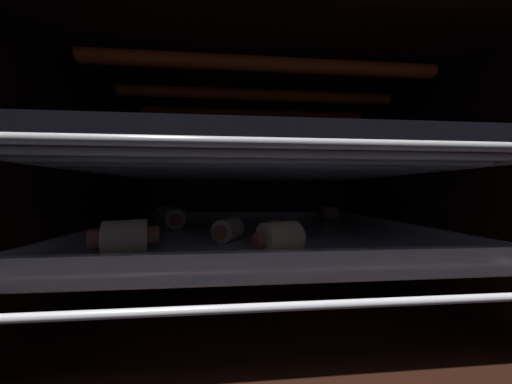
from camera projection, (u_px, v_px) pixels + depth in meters
ground_plane at (259, 298)px, 36.95cm from camera, size 56.90×51.17×1.20cm
oven_wall_back at (250, 190)px, 61.80cm from camera, size 56.90×1.20×34.19cm
oven_wall_left at (77, 189)px, 34.57cm from camera, size 1.20×48.77×34.19cm
oven_wall_right at (420, 189)px, 39.23cm from camera, size 1.20×48.77×34.19cm
oven_ceiling at (259, 80)px, 36.85cm from camera, size 56.90×51.17×1.20cm
heating_element at (259, 95)px, 36.85cm from camera, size 43.60×19.63×1.74cm
oven_rack_lower at (259, 239)px, 36.92cm from camera, size 51.86×47.80×0.58cm
baking_tray_lower at (259, 233)px, 36.92cm from camera, size 45.81×37.12×2.49cm
pig_in_blanket_lower_0 at (329, 213)px, 52.41cm from camera, size 4.80×3.21×2.73cm
pig_in_blanket_lower_1 at (278, 231)px, 28.82cm from camera, size 3.00×5.50×2.49cm
pig_in_blanket_lower_2 at (166, 213)px, 49.38cm from camera, size 4.73×5.53×3.03cm
pig_in_blanket_lower_3 at (280, 238)px, 22.69cm from camera, size 5.68×4.51×3.25cm
pig_in_blanket_lower_4 at (177, 218)px, 39.46cm from camera, size 3.80×5.96×3.30cm
pig_in_blanket_lower_5 at (228, 230)px, 28.97cm from camera, size 4.13×5.14×2.83cm
pig_in_blanket_lower_6 at (126, 237)px, 23.11cm from camera, size 6.50×4.50×3.36cm
oven_rack_upper at (259, 172)px, 36.89cm from camera, size 52.04×47.80×0.76cm
baking_tray_upper at (259, 165)px, 36.89cm from camera, size 45.81×37.12×2.44cm
pig_in_blanket_upper_0 at (181, 146)px, 31.21cm from camera, size 4.75×4.76×3.10cm
pig_in_blanket_upper_1 at (273, 165)px, 51.33cm from camera, size 3.21×4.78×2.71cm
pig_in_blanket_upper_2 at (386, 154)px, 35.82cm from camera, size 3.26×5.39×2.60cm
pig_in_blanket_upper_3 at (195, 159)px, 43.12cm from camera, size 4.47×4.27×2.87cm
pig_in_blanket_upper_4 at (184, 131)px, 21.87cm from camera, size 5.49×4.42×2.44cm
pig_in_blanket_upper_5 at (275, 151)px, 34.95cm from camera, size 3.67×5.15×3.10cm
pig_in_blanket_upper_6 at (408, 146)px, 30.48cm from camera, size 4.62×5.85×2.81cm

